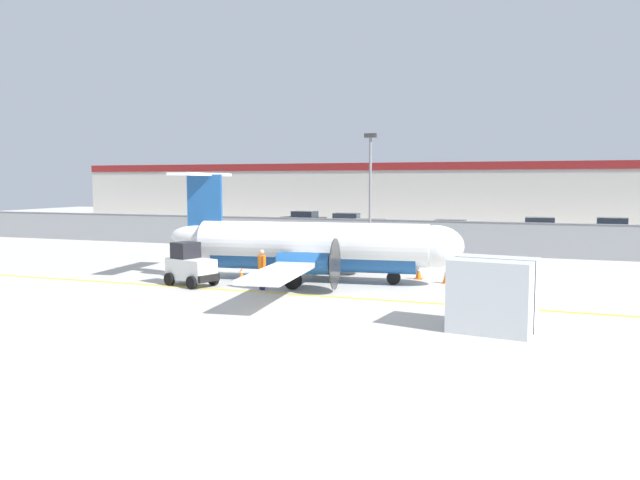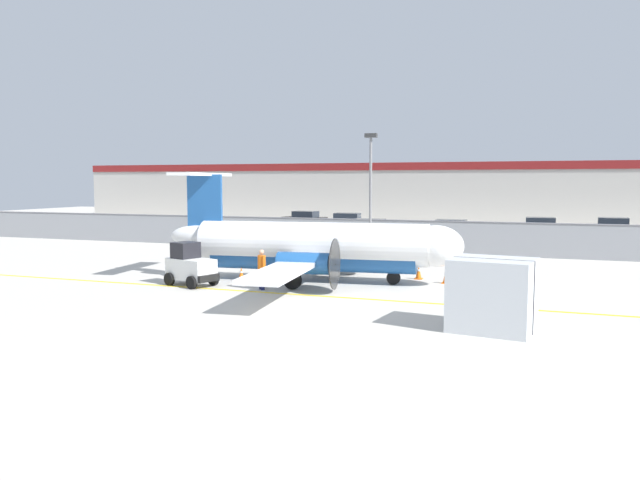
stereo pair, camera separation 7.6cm
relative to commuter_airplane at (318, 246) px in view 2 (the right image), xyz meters
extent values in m
plane|color=#BCB7AD|center=(1.17, -5.33, -1.60)|extent=(140.00, 140.00, 0.00)
cube|color=yellow|center=(1.17, -3.33, -1.60)|extent=(84.00, 0.20, 0.01)
cube|color=gray|center=(1.17, 12.67, -0.60)|extent=(98.00, 0.04, 2.00)
cylinder|color=slate|center=(1.17, 12.67, 0.45)|extent=(98.00, 0.10, 0.10)
cube|color=#38383A|center=(1.17, 24.17, -1.54)|extent=(98.00, 17.00, 0.12)
cube|color=beige|center=(1.17, 42.67, 1.65)|extent=(91.00, 8.00, 6.50)
cube|color=maroon|center=(1.17, 38.67, 4.50)|extent=(91.00, 0.20, 0.80)
cylinder|color=white|center=(-0.24, -0.03, 0.15)|extent=(10.58, 2.99, 1.90)
ellipsoid|color=white|center=(5.22, 0.55, 0.15)|extent=(2.59, 2.05, 1.80)
ellipsoid|color=white|center=(-5.69, -0.61, 0.35)|extent=(3.04, 1.35, 1.05)
cylinder|color=#1E5193|center=(-0.24, -0.03, -0.37)|extent=(9.47, 2.46, 1.48)
cube|color=white|center=(-0.14, -0.01, -0.42)|extent=(3.28, 16.08, 0.18)
cylinder|color=#1E5193|center=(-0.21, 2.59, -0.42)|extent=(2.28, 1.13, 0.90)
cone|color=black|center=(0.93, 2.71, -0.42)|extent=(0.49, 0.49, 0.44)
cylinder|color=#262626|center=(1.08, 2.73, -0.42)|extent=(0.26, 2.09, 2.10)
cylinder|color=#1E5193|center=(0.34, -2.58, -0.42)|extent=(2.28, 1.13, 0.90)
cone|color=black|center=(1.48, -2.46, -0.42)|extent=(0.49, 0.49, 0.44)
cylinder|color=#262626|center=(1.63, -2.44, -0.42)|extent=(0.26, 2.09, 2.10)
cube|color=#1E5193|center=(-5.43, -0.58, 1.70)|extent=(1.71, 0.36, 3.10)
cube|color=white|center=(-5.56, -0.59, 3.25)|extent=(1.60, 4.89, 0.14)
cylinder|color=#59595B|center=(3.42, 0.36, -0.81)|extent=(0.15, 0.15, 0.97)
cylinder|color=black|center=(3.42, 0.36, -1.30)|extent=(0.62, 0.28, 0.60)
cylinder|color=#59595B|center=(-0.77, 2.14, -0.77)|extent=(0.15, 0.15, 0.90)
cylinder|color=black|center=(-0.77, 2.14, -1.22)|extent=(0.78, 0.30, 0.76)
cylinder|color=#59595B|center=(-0.30, -2.25, -0.77)|extent=(0.15, 0.15, 0.90)
cylinder|color=black|center=(-0.30, -2.25, -1.22)|extent=(0.78, 0.30, 0.76)
cube|color=silver|center=(-4.83, -2.86, -0.87)|extent=(2.44, 1.76, 0.90)
cube|color=black|center=(-5.16, -2.75, -0.07)|extent=(1.18, 1.24, 0.70)
cube|color=black|center=(-3.74, -3.24, -1.17)|extent=(0.51, 1.09, 0.30)
cylinder|color=black|center=(-3.92, -2.54, -1.32)|extent=(0.59, 0.35, 0.56)
cylinder|color=black|center=(-4.32, -3.68, -1.32)|extent=(0.59, 0.35, 0.56)
cylinder|color=black|center=(-5.34, -2.05, -1.32)|extent=(0.59, 0.35, 0.56)
cylinder|color=black|center=(-5.73, -3.18, -1.32)|extent=(0.59, 0.35, 0.56)
cylinder|color=#191E4C|center=(-1.55, -2.71, -1.18)|extent=(0.23, 0.23, 0.85)
cylinder|color=#191E4C|center=(-1.41, -2.85, -1.18)|extent=(0.23, 0.23, 0.85)
cylinder|color=orange|center=(-1.48, -2.78, -0.45)|extent=(0.48, 0.48, 0.60)
cylinder|color=orange|center=(-1.63, -2.63, -0.42)|extent=(0.14, 0.14, 0.55)
cylinder|color=orange|center=(-1.32, -2.94, -0.42)|extent=(0.14, 0.14, 0.55)
sphere|color=tan|center=(-1.48, -2.78, -0.01)|extent=(0.22, 0.22, 0.22)
cube|color=silver|center=(8.17, -6.91, -0.50)|extent=(2.66, 2.32, 2.20)
cube|color=#333338|center=(8.17, -6.91, -0.50)|extent=(2.43, 0.43, 2.20)
cube|color=orange|center=(-3.33, -1.03, -1.58)|extent=(0.36, 0.36, 0.04)
cone|color=orange|center=(-3.33, -1.03, -1.26)|extent=(0.28, 0.28, 0.60)
cylinder|color=white|center=(-3.33, -1.03, -1.18)|extent=(0.17, 0.17, 0.08)
cube|color=orange|center=(4.17, 2.26, -1.58)|extent=(0.36, 0.36, 0.04)
cone|color=orange|center=(4.17, 2.26, -1.26)|extent=(0.28, 0.28, 0.60)
cylinder|color=white|center=(4.17, 2.26, -1.18)|extent=(0.17, 0.17, 0.08)
cube|color=orange|center=(5.55, 1.45, -1.58)|extent=(0.36, 0.36, 0.04)
cone|color=orange|center=(5.55, 1.45, -1.26)|extent=(0.28, 0.28, 0.60)
cylinder|color=white|center=(5.55, 1.45, -1.18)|extent=(0.17, 0.17, 0.08)
cube|color=black|center=(-11.94, 29.02, -0.86)|extent=(4.34, 2.10, 0.80)
cube|color=#262D38|center=(-11.79, 29.01, -0.18)|extent=(2.34, 1.77, 0.56)
cylinder|color=black|center=(-13.42, 28.26, -1.18)|extent=(0.62, 0.26, 0.60)
cylinder|color=black|center=(-13.24, 30.05, -1.18)|extent=(0.62, 0.26, 0.60)
cylinder|color=black|center=(-10.63, 27.99, -1.18)|extent=(0.62, 0.26, 0.60)
cylinder|color=black|center=(-10.46, 29.78, -1.18)|extent=(0.62, 0.26, 0.60)
cube|color=silver|center=(-7.13, 26.91, -0.86)|extent=(4.27, 1.89, 0.80)
cube|color=#262D38|center=(-6.98, 26.92, -0.18)|extent=(2.27, 1.66, 0.56)
cylinder|color=black|center=(-8.48, 25.95, -1.18)|extent=(0.61, 0.23, 0.60)
cylinder|color=black|center=(-8.57, 27.75, -1.18)|extent=(0.61, 0.23, 0.60)
cylinder|color=black|center=(-5.69, 26.08, -1.18)|extent=(0.61, 0.23, 0.60)
cylinder|color=black|center=(-5.77, 27.88, -1.18)|extent=(0.61, 0.23, 0.60)
cube|color=silver|center=(-2.64, 19.03, -0.86)|extent=(4.21, 1.73, 0.80)
cube|color=#262D38|center=(-2.79, 19.03, -0.18)|extent=(2.21, 1.57, 0.56)
cylinder|color=black|center=(-1.23, 19.92, -1.18)|extent=(0.60, 0.20, 0.60)
cylinder|color=black|center=(-1.24, 18.12, -1.18)|extent=(0.60, 0.20, 0.60)
cylinder|color=black|center=(-4.03, 19.94, -1.18)|extent=(0.60, 0.20, 0.60)
cylinder|color=black|center=(-4.04, 18.14, -1.18)|extent=(0.60, 0.20, 0.60)
cube|color=gray|center=(2.98, 20.25, -0.86)|extent=(4.24, 1.80, 0.80)
cube|color=#262D38|center=(3.13, 20.25, -0.18)|extent=(2.24, 1.61, 0.56)
cylinder|color=black|center=(1.60, 19.32, -1.18)|extent=(0.60, 0.21, 0.60)
cylinder|color=black|center=(1.56, 21.12, -1.18)|extent=(0.60, 0.21, 0.60)
cylinder|color=black|center=(4.40, 19.38, -1.18)|extent=(0.60, 0.21, 0.60)
cylinder|color=black|center=(4.36, 21.18, -1.18)|extent=(0.60, 0.21, 0.60)
cube|color=#19662D|center=(9.51, 25.67, -0.86)|extent=(4.20, 1.70, 0.80)
cube|color=#262D38|center=(9.36, 25.67, -0.18)|extent=(2.20, 1.56, 0.56)
cylinder|color=black|center=(10.91, 26.57, -1.18)|extent=(0.60, 0.20, 0.60)
cylinder|color=black|center=(10.91, 24.77, -1.18)|extent=(0.60, 0.20, 0.60)
cylinder|color=black|center=(8.11, 26.57, -1.18)|extent=(0.60, 0.20, 0.60)
cylinder|color=black|center=(8.11, 24.77, -1.18)|extent=(0.60, 0.20, 0.60)
cube|color=slate|center=(14.83, 27.18, -0.86)|extent=(4.29, 1.93, 0.80)
cube|color=#262D38|center=(14.68, 27.19, -0.18)|extent=(2.28, 1.68, 0.56)
cylinder|color=black|center=(16.28, 28.00, -1.18)|extent=(0.61, 0.23, 0.60)
cylinder|color=black|center=(16.18, 26.20, -1.18)|extent=(0.61, 0.23, 0.60)
cylinder|color=black|center=(13.48, 28.15, -1.18)|extent=(0.61, 0.23, 0.60)
cylinder|color=black|center=(13.38, 26.36, -1.18)|extent=(0.61, 0.23, 0.60)
cylinder|color=slate|center=(0.08, 8.73, 1.90)|extent=(0.16, 0.16, 7.00)
cube|color=#333333|center=(0.08, 8.73, 5.55)|extent=(0.70, 0.30, 0.24)
camera|label=1|loc=(9.48, -26.28, 2.93)|focal=35.00mm
camera|label=2|loc=(9.56, -26.25, 2.93)|focal=35.00mm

